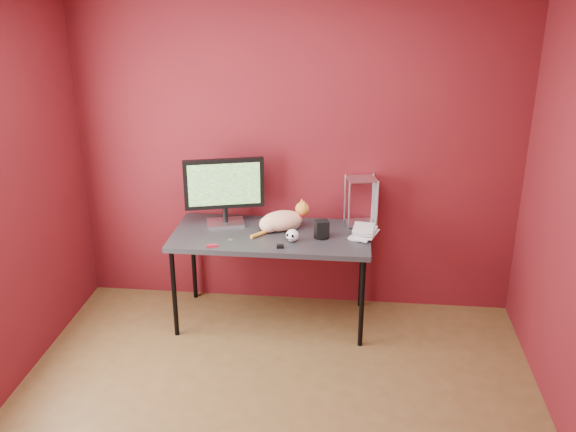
# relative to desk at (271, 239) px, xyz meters

# --- Properties ---
(room) EXTENTS (3.52, 3.52, 2.61)m
(room) POSITION_rel_desk_xyz_m (0.15, -1.37, 0.75)
(room) COLOR #4F381B
(room) RESTS_ON ground
(desk) EXTENTS (1.50, 0.70, 0.75)m
(desk) POSITION_rel_desk_xyz_m (0.00, 0.00, 0.00)
(desk) COLOR black
(desk) RESTS_ON ground
(monitor) EXTENTS (0.60, 0.27, 0.53)m
(monitor) POSITION_rel_desk_xyz_m (-0.38, 0.15, 0.35)
(monitor) COLOR silver
(monitor) RESTS_ON desk
(cat) EXTENTS (0.42, 0.35, 0.23)m
(cat) POSITION_rel_desk_xyz_m (0.07, 0.07, 0.13)
(cat) COLOR orange
(cat) RESTS_ON desk
(skull_mug) EXTENTS (0.10, 0.10, 0.09)m
(skull_mug) POSITION_rel_desk_xyz_m (0.17, -0.13, 0.10)
(skull_mug) COLOR white
(skull_mug) RESTS_ON desk
(speaker) EXTENTS (0.12, 0.12, 0.13)m
(speaker) POSITION_rel_desk_xyz_m (0.38, -0.03, 0.11)
(speaker) COLOR black
(speaker) RESTS_ON desk
(book_stack) EXTENTS (0.23, 0.25, 0.84)m
(book_stack) POSITION_rel_desk_xyz_m (0.63, 0.04, 0.47)
(book_stack) COLOR beige
(book_stack) RESTS_ON desk
(wire_rack) EXTENTS (0.25, 0.22, 0.38)m
(wire_rack) POSITION_rel_desk_xyz_m (0.67, 0.26, 0.24)
(wire_rack) COLOR silver
(wire_rack) RESTS_ON desk
(pocket_knife) EXTENTS (0.09, 0.04, 0.02)m
(pocket_knife) POSITION_rel_desk_xyz_m (-0.39, -0.29, 0.06)
(pocket_knife) COLOR #AF0D1F
(pocket_knife) RESTS_ON desk
(black_gadget) EXTENTS (0.05, 0.04, 0.02)m
(black_gadget) POSITION_rel_desk_xyz_m (0.10, -0.26, 0.06)
(black_gadget) COLOR black
(black_gadget) RESTS_ON desk
(washer) EXTENTS (0.04, 0.04, 0.00)m
(washer) POSITION_rel_desk_xyz_m (-0.29, -0.15, 0.05)
(washer) COLOR silver
(washer) RESTS_ON desk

